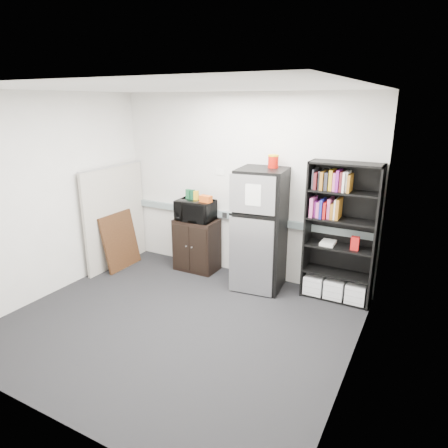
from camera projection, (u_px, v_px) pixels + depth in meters
name	position (u px, v px, depth m)	size (l,w,h in m)	color
floor	(177.00, 323.00, 4.83)	(4.00, 4.00, 0.00)	black
wall_back	(241.00, 187.00, 5.90)	(4.00, 0.02, 2.70)	silver
wall_right	(358.00, 246.00, 3.52)	(0.02, 3.50, 2.70)	silver
wall_left	(50.00, 196.00, 5.33)	(0.02, 3.50, 2.70)	silver
ceiling	(167.00, 88.00, 4.03)	(4.00, 3.50, 0.02)	white
electrical_raceway	(240.00, 217.00, 6.00)	(3.92, 0.05, 0.10)	gray
wall_note	(220.00, 172.00, 5.99)	(0.14, 0.00, 0.10)	white
bookshelf	(340.00, 234.00, 5.18)	(0.90, 0.34, 1.85)	black
cubicle_partition	(115.00, 216.00, 6.35)	(0.06, 1.30, 1.62)	#9B958A
cabinet	(197.00, 245.00, 6.26)	(0.66, 0.44, 0.82)	black
microwave	(195.00, 210.00, 6.08)	(0.56, 0.38, 0.31)	black
snack_box_a	(188.00, 194.00, 6.10)	(0.07, 0.05, 0.15)	#18562F
snack_box_b	(193.00, 195.00, 6.07)	(0.07, 0.05, 0.15)	#0D3A22
snack_box_c	(196.00, 195.00, 6.04)	(0.07, 0.05, 0.14)	gold
snack_bag	(206.00, 199.00, 5.91)	(0.18, 0.10, 0.10)	#CF5114
refrigerator	(261.00, 230.00, 5.55)	(0.71, 0.74, 1.71)	black
coffee_can	(273.00, 160.00, 5.34)	(0.14, 0.14, 0.19)	#AE1208
framed_poster	(120.00, 241.00, 6.34)	(0.21, 0.69, 0.88)	black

